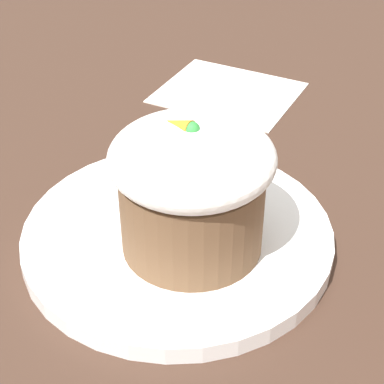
% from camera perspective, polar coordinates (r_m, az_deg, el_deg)
% --- Properties ---
extents(ground_plane, '(4.00, 4.00, 0.00)m').
position_cam_1_polar(ground_plane, '(0.45, -1.27, -4.50)').
color(ground_plane, '#3D281E').
extents(dessert_plate, '(0.21, 0.21, 0.01)m').
position_cam_1_polar(dessert_plate, '(0.44, -1.28, -3.87)').
color(dessert_plate, white).
rests_on(dessert_plate, ground_plane).
extents(carrot_cake, '(0.10, 0.10, 0.09)m').
position_cam_1_polar(carrot_cake, '(0.40, -0.00, 0.56)').
color(carrot_cake, brown).
rests_on(carrot_cake, dessert_plate).
extents(spoon, '(0.07, 0.10, 0.01)m').
position_cam_1_polar(spoon, '(0.45, -1.37, -2.03)').
color(spoon, silver).
rests_on(spoon, dessert_plate).
extents(paper_napkin, '(0.14, 0.13, 0.00)m').
position_cam_1_polar(paper_napkin, '(0.64, 3.23, 8.86)').
color(paper_napkin, white).
rests_on(paper_napkin, ground_plane).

